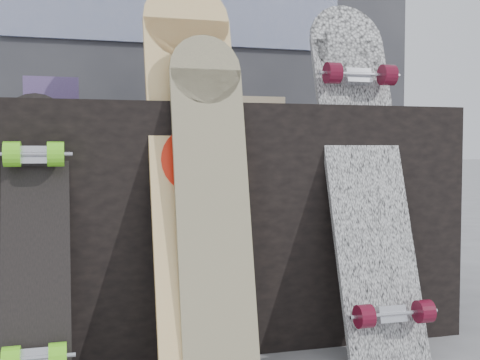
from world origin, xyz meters
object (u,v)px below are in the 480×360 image
object	(u,v)px
vendor_table	(219,220)
longboard_geisha	(195,155)
longboard_celtic	(212,190)
longboard_cascadia	(365,165)
skateboard_dark	(35,236)

from	to	relation	value
vendor_table	longboard_geisha	size ratio (longest dim) A/B	1.33
longboard_geisha	longboard_celtic	bearing A→B (deg)	-61.33
vendor_table	longboard_celtic	size ratio (longest dim) A/B	1.59
longboard_cascadia	skateboard_dark	bearing A→B (deg)	-177.47
longboard_geisha	skateboard_dark	world-z (taller)	longboard_geisha
vendor_table	longboard_geisha	world-z (taller)	longboard_geisha
vendor_table	longboard_cascadia	distance (m)	0.56
skateboard_dark	vendor_table	bearing A→B (deg)	31.03
longboard_cascadia	skateboard_dark	distance (m)	1.04
vendor_table	longboard_geisha	bearing A→B (deg)	-115.72
vendor_table	longboard_celtic	world-z (taller)	longboard_celtic
vendor_table	longboard_geisha	xyz separation A→B (m)	(-0.15, -0.31, 0.24)
longboard_geisha	longboard_cascadia	size ratio (longest dim) A/B	1.04
longboard_geisha	skateboard_dark	size ratio (longest dim) A/B	1.47
longboard_celtic	skateboard_dark	xyz separation A→B (m)	(-0.50, 0.01, -0.12)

